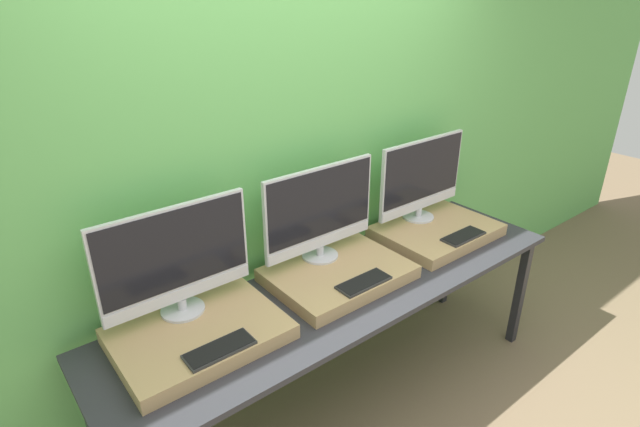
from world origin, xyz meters
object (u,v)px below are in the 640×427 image
monitor_center (320,211)px  keyboard_left (220,349)px  keyboard_right (463,236)px  monitor_right (422,177)px  monitor_left (176,259)px  keyboard_center (364,282)px

monitor_center → keyboard_left: bearing=-156.5°
monitor_center → keyboard_right: size_ratio=2.40×
keyboard_left → monitor_right: bearing=12.2°
monitor_left → keyboard_right: bearing=-12.2°
monitor_center → keyboard_center: 0.43m
keyboard_center → monitor_right: (0.78, 0.34, 0.26)m
keyboard_left → keyboard_right: bearing=0.0°
monitor_right → monitor_center: bearing=180.0°
monitor_center → keyboard_right: 0.89m
monitor_left → keyboard_left: size_ratio=2.40×
keyboard_left → monitor_center: monitor_center is taller
keyboard_right → keyboard_center: bearing=180.0°
keyboard_right → monitor_right: bearing=90.0°
keyboard_center → keyboard_right: bearing=0.0°
keyboard_left → keyboard_center: 0.78m
monitor_left → monitor_center: same height
monitor_right → monitor_left: bearing=180.0°
keyboard_center → monitor_right: 0.89m
monitor_center → monitor_right: bearing=0.0°
monitor_left → monitor_center: (0.78, 0.00, 0.00)m
keyboard_center → monitor_right: monitor_right is taller
monitor_left → monitor_right: 1.56m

